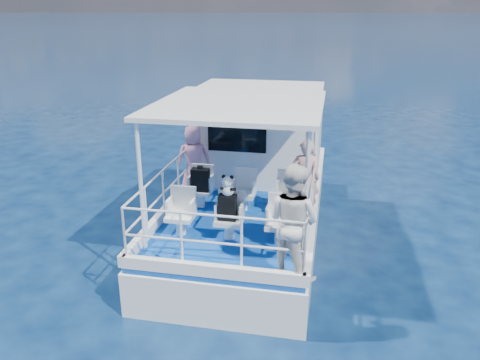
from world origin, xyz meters
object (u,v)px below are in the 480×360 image
passenger_stbd_aft (293,221)px  panda (228,185)px  backpack_center (228,207)px  passenger_port_fwd (194,159)px

passenger_stbd_aft → panda: passenger_stbd_aft is taller
backpack_center → panda: bearing=-58.3°
passenger_port_fwd → passenger_stbd_aft: passenger_stbd_aft is taller
backpack_center → passenger_port_fwd: bearing=120.4°
passenger_stbd_aft → backpack_center: passenger_stbd_aft is taller
panda → backpack_center: bearing=121.7°
passenger_stbd_aft → backpack_center: (-1.22, 0.95, -0.28)m
passenger_stbd_aft → panda: 1.53m
passenger_stbd_aft → panda: (-1.21, 0.93, 0.14)m
backpack_center → panda: (0.01, -0.02, 0.42)m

